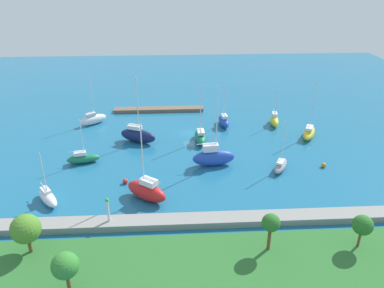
# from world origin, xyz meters

# --- Properties ---
(water) EXTENTS (160.00, 160.00, 0.00)m
(water) POSITION_xyz_m (0.00, 0.00, 0.00)
(water) COLOR #1E668C
(water) RESTS_ON ground
(pier_dock) EXTENTS (22.15, 2.58, 0.83)m
(pier_dock) POSITION_xyz_m (7.06, -14.26, 0.42)
(pier_dock) COLOR brown
(pier_dock) RESTS_ON ground
(breakwater) EXTENTS (62.39, 2.70, 1.01)m
(breakwater) POSITION_xyz_m (0.00, 31.14, 0.51)
(breakwater) COLOR gray
(breakwater) RESTS_ON ground
(shoreline_park) EXTENTS (64.69, 10.33, 1.16)m
(shoreline_park) POSITION_xyz_m (0.00, 39.96, 0.58)
(shoreline_park) COLOR #2D6B2D
(shoreline_park) RESTS_ON ground
(harbor_beacon) EXTENTS (0.56, 0.56, 3.73)m
(harbor_beacon) POSITION_xyz_m (12.72, 31.14, 3.16)
(harbor_beacon) COLOR silver
(harbor_beacon) RESTS_ON breakwater
(park_tree_mideast) EXTENTS (2.51, 2.51, 4.49)m
(park_tree_mideast) POSITION_xyz_m (-19.05, 38.18, 4.36)
(park_tree_mideast) COLOR brown
(park_tree_mideast) RESTS_ON shoreline_park
(park_tree_midwest) EXTENTS (2.23, 2.23, 5.13)m
(park_tree_midwest) POSITION_xyz_m (-7.74, 38.08, 5.06)
(park_tree_midwest) COLOR brown
(park_tree_midwest) RESTS_ON shoreline_park
(park_tree_east) EXTENTS (2.92, 2.92, 4.77)m
(park_tree_east) POSITION_xyz_m (15.21, 43.03, 4.43)
(park_tree_east) COLOR brown
(park_tree_east) RESTS_ON shoreline_park
(park_tree_center) EXTENTS (3.57, 3.57, 5.26)m
(park_tree_center) POSITION_xyz_m (21.32, 36.92, 4.62)
(park_tree_center) COLOR brown
(park_tree_center) RESTS_ON shoreline_park
(sailboat_yellow_mid_basin) EXTENTS (2.55, 5.84, 8.45)m
(sailboat_yellow_mid_basin) POSITION_xyz_m (-19.49, -3.69, 1.20)
(sailboat_yellow_mid_basin) COLOR yellow
(sailboat_yellow_mid_basin) RESTS_ON water
(sailboat_white_east_end) EXTENTS (6.34, 5.55, 11.53)m
(sailboat_white_east_end) POSITION_xyz_m (21.92, -6.52, 1.24)
(sailboat_white_east_end) COLOR white
(sailboat_white_east_end) RESTS_ON water
(sailboat_blue_far_north) EXTENTS (7.87, 3.02, 14.93)m
(sailboat_blue_far_north) POSITION_xyz_m (-3.53, 14.40, 1.73)
(sailboat_blue_far_north) COLOR #2347B2
(sailboat_blue_far_north) RESTS_ON water
(sailboat_green_inner_mooring) EXTENTS (6.17, 3.12, 8.52)m
(sailboat_green_inner_mooring) POSITION_xyz_m (20.27, 12.11, 0.95)
(sailboat_green_inner_mooring) COLOR #19724C
(sailboat_green_inner_mooring) RESTS_ON water
(sailboat_navy_off_beacon) EXTENTS (8.05, 5.28, 13.87)m
(sailboat_navy_off_beacon) POSITION_xyz_m (10.87, 3.79, 1.60)
(sailboat_navy_off_beacon) COLOR #141E4C
(sailboat_navy_off_beacon) RESTS_ON water
(sailboat_gray_lone_south) EXTENTS (4.30, 5.74, 9.13)m
(sailboat_gray_lone_south) POSITION_xyz_m (-15.28, 16.78, 0.89)
(sailboat_gray_lone_south) COLOR gray
(sailboat_gray_lone_south) RESTS_ON water
(sailboat_red_along_channel) EXTENTS (7.29, 6.32, 12.61)m
(sailboat_red_along_channel) POSITION_xyz_m (7.91, 24.68, 1.59)
(sailboat_red_along_channel) COLOR red
(sailboat_red_along_channel) RESTS_ON water
(sailboat_yellow_far_south) EXTENTS (5.20, 7.37, 11.97)m
(sailboat_yellow_far_south) POSITION_xyz_m (-25.10, 3.28, 1.14)
(sailboat_yellow_far_south) COLOR yellow
(sailboat_yellow_far_south) RESTS_ON water
(sailboat_white_by_breakwater) EXTENTS (4.89, 5.75, 8.62)m
(sailboat_white_by_breakwater) POSITION_xyz_m (22.98, 24.70, 0.97)
(sailboat_white_by_breakwater) COLOR white
(sailboat_white_by_breakwater) RESTS_ON water
(sailboat_blue_outer_mooring) EXTENTS (2.63, 6.02, 8.62)m
(sailboat_blue_outer_mooring) POSITION_xyz_m (-7.91, -3.87, 1.19)
(sailboat_blue_outer_mooring) COLOR #2347B2
(sailboat_blue_outer_mooring) RESTS_ON water
(sailboat_green_lone_north) EXTENTS (2.44, 6.97, 11.87)m
(sailboat_green_lone_north) POSITION_xyz_m (-2.00, 4.26, 1.21)
(sailboat_green_lone_north) COLOR #19724C
(sailboat_green_lone_north) RESTS_ON water
(mooring_buoy_orange) EXTENTS (0.84, 0.84, 0.84)m
(mooring_buoy_orange) POSITION_xyz_m (-23.34, 16.25, 0.42)
(mooring_buoy_orange) COLOR orange
(mooring_buoy_orange) RESTS_ON water
(mooring_buoy_red) EXTENTS (0.88, 0.88, 0.88)m
(mooring_buoy_red) POSITION_xyz_m (11.79, 19.88, 0.44)
(mooring_buoy_red) COLOR red
(mooring_buoy_red) RESTS_ON water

